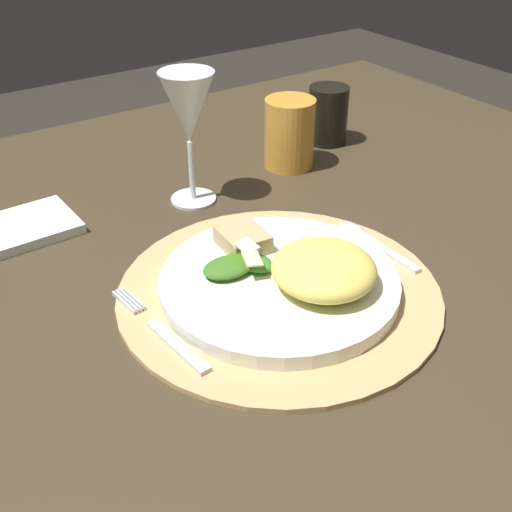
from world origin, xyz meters
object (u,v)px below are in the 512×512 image
wine_glass (188,112)px  dark_tumbler (328,115)px  fork (163,332)px  spoon (365,237)px  amber_tumbler (290,133)px  dinner_plate (282,281)px  dining_table (230,323)px  napkin (24,228)px

wine_glass → dark_tumbler: bearing=11.2°
fork → spoon: (0.28, 0.02, 0.00)m
wine_glass → dark_tumbler: size_ratio=1.94×
amber_tumbler → wine_glass: bearing=-174.3°
wine_glass → dinner_plate: bearing=-96.1°
wine_glass → amber_tumbler: size_ratio=1.73×
spoon → wine_glass: size_ratio=0.75×
spoon → wine_glass: (-0.12, 0.21, 0.12)m
dining_table → spoon: 0.20m
napkin → dark_tumbler: (0.50, 0.01, 0.04)m
spoon → dark_tumbler: size_ratio=1.46×
dinner_plate → wine_glass: (0.03, 0.24, 0.11)m
wine_glass → amber_tumbler: (0.17, 0.02, -0.07)m
dinner_plate → dark_tumbler: bearing=44.0°
napkin → dark_tumbler: bearing=1.1°
napkin → fork: bearing=-80.2°
fork → spoon: bearing=4.4°
dinner_plate → wine_glass: wine_glass is taller
spoon → napkin: size_ratio=1.07×
dining_table → dark_tumbler: 0.40m
dark_tumbler → spoon: bearing=-121.2°
spoon → wine_glass: bearing=118.5°
dark_tumbler → napkin: bearing=-178.9°
napkin → dining_table: bearing=-44.1°
dinner_plate → dining_table: bearing=92.4°
dining_table → napkin: (-0.19, 0.18, 0.12)m
amber_tumbler → dark_tumbler: size_ratio=1.13×
napkin → dark_tumbler: 0.50m
dark_tumbler → amber_tumbler: bearing=-160.1°
spoon → dark_tumbler: bearing=58.8°
spoon → dark_tumbler: dark_tumbler is taller
napkin → dark_tumbler: size_ratio=1.37×
dinner_plate → amber_tumbler: 0.33m
dining_table → fork: 0.21m
dinner_plate → wine_glass: size_ratio=1.45×
fork → napkin: (-0.05, 0.28, -0.00)m
dining_table → spoon: bearing=-28.4°
fork → wine_glass: bearing=54.6°
fork → wine_glass: wine_glass is taller
wine_glass → fork: bearing=-125.4°
fork → spoon: size_ratio=1.22×
dining_table → dark_tumbler: size_ratio=14.89×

